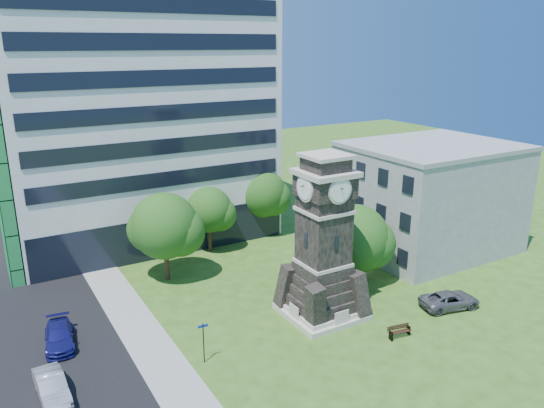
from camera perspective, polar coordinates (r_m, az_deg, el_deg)
ground at (r=37.90m, az=3.32°, el=-14.05°), size 160.00×160.00×0.00m
sidewalk at (r=38.39m, az=-13.35°, el=-14.05°), size 3.00×70.00×0.06m
street at (r=37.39m, az=-26.38°, el=-16.45°), size 14.00×80.00×0.02m
clock_tower at (r=38.58m, az=5.53°, el=-4.77°), size 5.40×5.40×12.22m
office_tall at (r=55.11m, az=-14.66°, el=10.90°), size 26.20×15.11×28.60m
office_low at (r=53.69m, az=16.57°, el=0.77°), size 15.20×12.20×10.40m
car_street_mid at (r=34.36m, az=-22.61°, el=-17.71°), size 1.67×4.29×1.39m
car_street_north at (r=39.29m, az=-21.91°, el=-13.07°), size 2.42×4.70×1.30m
car_east_lot at (r=43.42m, az=18.57°, el=-9.76°), size 5.00×3.15×1.29m
park_bench at (r=38.61m, az=13.52°, el=-13.11°), size 1.70×0.45×0.88m
street_sign at (r=34.59m, az=-7.39°, el=-14.14°), size 0.66×0.07×2.75m
tree_nw at (r=45.26m, az=-11.38°, el=-2.54°), size 6.21×5.64×7.69m
tree_nc at (r=51.14m, az=-6.74°, el=-0.78°), size 4.87×4.43×6.43m
tree_ne at (r=55.28m, az=-1.10°, el=1.02°), size 5.74×5.22×7.14m
tree_east at (r=44.66m, az=8.92°, el=-3.89°), size 6.38×5.80×6.84m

